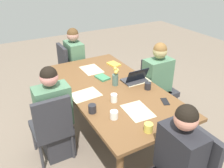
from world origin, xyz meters
The scene contains 23 objects.
ground_plane centered at (0.00, 0.00, 0.00)m, with size 10.00×10.00×0.00m, color #756656.
dining_table centered at (0.00, 0.00, 0.66)m, with size 2.15×1.10×0.73m.
chair_near_left_near centered at (0.09, -0.85, 0.50)m, with size 0.44×0.44×0.90m.
person_near_left_near centered at (0.01, -0.79, 0.53)m, with size 0.36×0.40×1.19m.
chair_head_left_left_mid centered at (-1.40, -0.08, 0.50)m, with size 0.44×0.44×0.90m.
person_head_left_left_mid centered at (-1.34, 0.00, 0.53)m, with size 0.40×0.36×1.19m.
chair_far_left_far centered at (-0.11, 0.84, 0.50)m, with size 0.44×0.44×0.90m.
person_far_left_far centered at (-0.04, 0.78, 0.53)m, with size 0.36×0.40×1.19m.
person_head_right_right_near centered at (1.29, -0.03, 0.53)m, with size 0.40×0.36×1.19m.
flower_vase centered at (-0.04, 0.07, 0.85)m, with size 0.09×0.09×0.26m.
placemat_near_left_near centered at (0.01, -0.38, 0.73)m, with size 0.36×0.26×0.00m, color beige.
placemat_head_left_left_mid centered at (-0.63, 0.00, 0.73)m, with size 0.36×0.26×0.00m, color beige.
placemat_far_left_far centered at (-0.02, 0.38, 0.73)m, with size 0.36×0.26×0.00m, color beige.
placemat_head_right_right_near centered at (0.61, -0.02, 0.73)m, with size 0.36×0.26×0.00m, color beige.
laptop_far_left_far centered at (0.01, 0.35, 0.77)m, with size 0.22×0.32×0.20m.
coffee_mug_near_left centered at (0.26, 0.38, 0.77)m, with size 0.08×0.08×0.09m, color #232328.
coffee_mug_near_right centered at (0.94, -0.12, 0.77)m, with size 0.09×0.09×0.09m, color #DBC64C.
coffee_mug_centre_left centered at (0.39, -0.46, 0.78)m, with size 0.09×0.09×0.09m, color #232328.
coffee_mug_centre_right centered at (0.59, -0.31, 0.77)m, with size 0.08×0.08×0.09m, color white.
coffee_mug_far_left centered at (0.31, -0.15, 0.78)m, with size 0.08×0.08×0.10m, color white.
book_red_cover centered at (-0.63, 0.38, 0.74)m, with size 0.20×0.14×0.02m, color gold.
book_blue_cover centered at (-0.30, 0.01, 0.74)m, with size 0.20×0.14×0.02m, color #3D7F56.
phone_black centered at (0.60, 0.37, 0.73)m, with size 0.15×0.07×0.01m, color black.
Camera 1 is at (2.35, -1.31, 2.21)m, focal length 38.14 mm.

